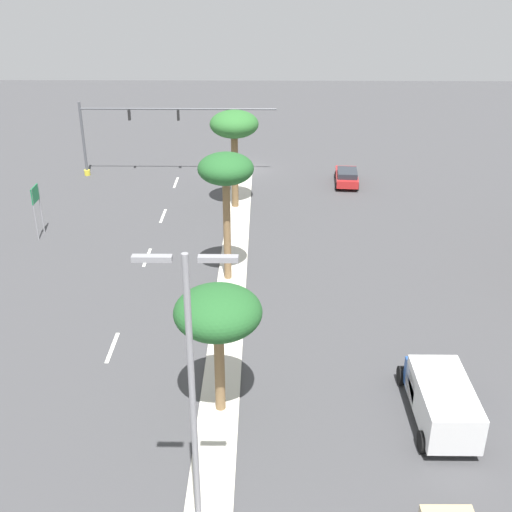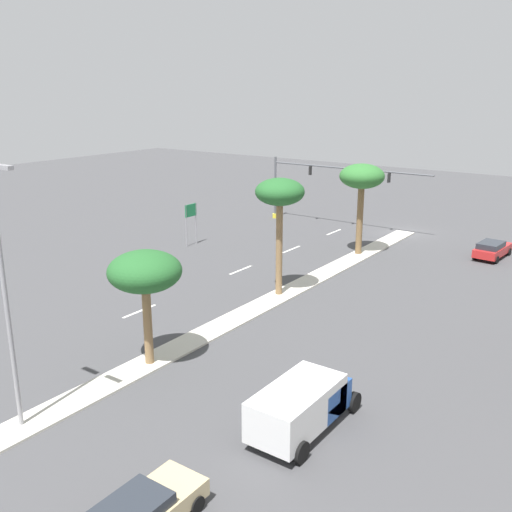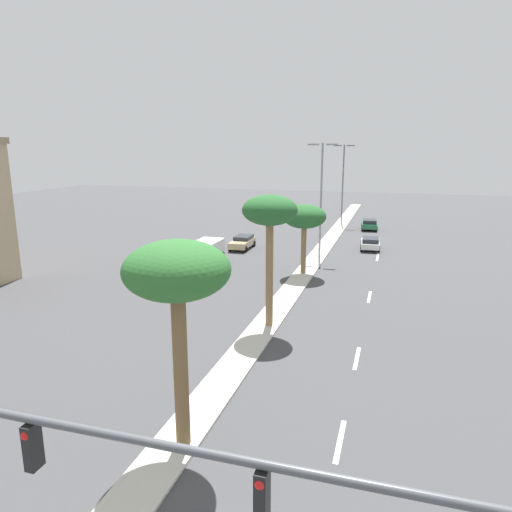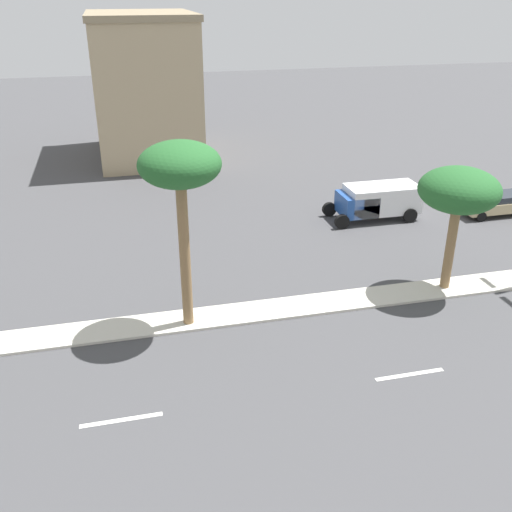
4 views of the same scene
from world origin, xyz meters
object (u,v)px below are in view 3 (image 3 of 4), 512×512
at_px(sedan_silver_mid, 286,213).
at_px(sedan_green_near, 369,224).
at_px(palm_tree_right, 304,217).
at_px(palm_tree_inboard, 177,276).
at_px(palm_tree_center, 270,214).
at_px(sedan_tan_far, 242,242).
at_px(street_lamp_leading, 343,178).
at_px(box_truck, 204,252).
at_px(sedan_white_right, 370,243).
at_px(street_lamp_left, 321,192).

bearing_deg(sedan_silver_mid, sedan_green_near, -28.53).
bearing_deg(palm_tree_right, sedan_green_near, 80.46).
bearing_deg(palm_tree_inboard, sedan_silver_mid, 99.31).
xyz_separation_m(sedan_green_near, sedan_silver_mid, (-13.11, 7.13, 0.00)).
bearing_deg(palm_tree_center, sedan_tan_far, 112.35).
xyz_separation_m(street_lamp_leading, sedan_green_near, (4.18, -3.88, -5.74)).
bearing_deg(box_truck, sedan_silver_mid, 88.89).
bearing_deg(sedan_green_near, palm_tree_center, -95.85).
xyz_separation_m(palm_tree_right, sedan_tan_far, (-8.38, 8.55, -4.26)).
distance_m(palm_tree_center, sedan_green_near, 38.09).
relative_size(palm_tree_inboard, street_lamp_leading, 0.70).
xyz_separation_m(palm_tree_center, sedan_white_right, (4.67, 24.70, -6.27)).
height_order(sedan_green_near, sedan_white_right, sedan_green_near).
xyz_separation_m(street_lamp_left, sedan_white_right, (4.75, 4.81, -5.81)).
height_order(sedan_tan_far, sedan_green_near, sedan_green_near).
bearing_deg(sedan_white_right, palm_tree_right, -112.51).
bearing_deg(sedan_silver_mid, sedan_tan_far, -88.60).
xyz_separation_m(palm_tree_right, sedan_green_near, (4.16, 24.74, -4.24)).
distance_m(palm_tree_inboard, street_lamp_left, 32.38).
bearing_deg(street_lamp_leading, sedan_silver_mid, 160.00).
relative_size(sedan_silver_mid, box_truck, 0.75).
xyz_separation_m(street_lamp_leading, sedan_tan_far, (-8.36, -20.07, -5.75)).
height_order(street_lamp_leading, sedan_green_near, street_lamp_leading).
bearing_deg(sedan_silver_mid, palm_tree_inboard, -80.69).
relative_size(street_lamp_left, sedan_green_near, 2.68).
distance_m(sedan_tan_far, sedan_silver_mid, 23.33).
bearing_deg(sedan_silver_mid, street_lamp_leading, -20.00).
bearing_deg(street_lamp_left, sedan_silver_mid, 110.51).
bearing_deg(sedan_white_right, sedan_green_near, 93.80).
bearing_deg(street_lamp_left, sedan_tan_far, 171.52).
xyz_separation_m(street_lamp_leading, box_truck, (-9.54, -28.08, -5.28)).
bearing_deg(box_truck, street_lamp_leading, 71.24).
xyz_separation_m(street_lamp_left, street_lamp_leading, (-0.27, 21.36, -0.04)).
height_order(sedan_green_near, box_truck, box_truck).
bearing_deg(sedan_tan_far, box_truck, -98.36).
bearing_deg(street_lamp_left, sedan_green_near, 77.41).
bearing_deg(street_lamp_leading, palm_tree_center, -89.52).
bearing_deg(sedan_white_right, sedan_silver_mid, 125.17).
height_order(palm_tree_inboard, sedan_green_near, palm_tree_inboard).
distance_m(sedan_tan_far, box_truck, 8.11).
bearing_deg(palm_tree_center, box_truck, 126.89).
bearing_deg(sedan_tan_far, sedan_green_near, 52.24).
height_order(palm_tree_center, sedan_green_near, palm_tree_center).
bearing_deg(street_lamp_leading, street_lamp_left, -89.27).
bearing_deg(palm_tree_inboard, street_lamp_left, 90.24).
distance_m(palm_tree_inboard, palm_tree_center, 12.49).
distance_m(sedan_tan_far, sedan_green_near, 20.48).
height_order(street_lamp_left, sedan_white_right, street_lamp_left).
height_order(palm_tree_center, street_lamp_left, street_lamp_left).
xyz_separation_m(palm_tree_inboard, sedan_white_right, (4.61, 37.19, -5.84)).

